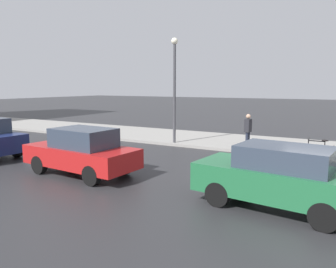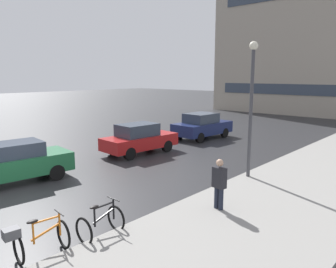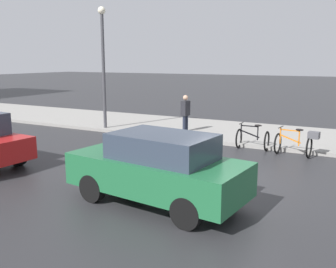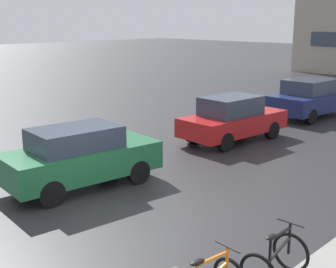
{
  "view_description": "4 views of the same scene",
  "coord_description": "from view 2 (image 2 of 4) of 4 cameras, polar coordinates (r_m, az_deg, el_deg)",
  "views": [
    {
      "loc": [
        -10.79,
        -0.63,
        3.04
      ],
      "look_at": [
        -0.1,
        5.34,
        1.23
      ],
      "focal_mm": 35.0,
      "sensor_mm": 36.0,
      "label": 1
    },
    {
      "loc": [
        10.07,
        -4.31,
        4.13
      ],
      "look_at": [
        1.16,
        5.48,
        1.76
      ],
      "focal_mm": 35.0,
      "sensor_mm": 36.0,
      "label": 2
    },
    {
      "loc": [
        -9.5,
        -3.09,
        3.15
      ],
      "look_at": [
        0.38,
        2.13,
        0.94
      ],
      "focal_mm": 40.0,
      "sensor_mm": 36.0,
      "label": 3
    },
    {
      "loc": [
        7.08,
        -5.85,
        4.25
      ],
      "look_at": [
        -0.36,
        1.76,
        1.62
      ],
      "focal_mm": 50.0,
      "sensor_mm": 36.0,
      "label": 4
    }
  ],
  "objects": [
    {
      "name": "bicycle_nearest",
      "position": [
        8.36,
        -22.14,
        -16.49
      ],
      "size": [
        0.82,
        1.4,
        0.95
      ],
      "color": "black",
      "rests_on": "ground"
    },
    {
      "name": "ground_plane",
      "position": [
        11.7,
        -23.35,
        -11.38
      ],
      "size": [
        140.0,
        140.0,
        0.0
      ],
      "primitive_type": "plane",
      "color": "#28282B"
    },
    {
      "name": "car_navy",
      "position": [
        21.83,
        5.95,
        1.43
      ],
      "size": [
        2.2,
        4.24,
        1.68
      ],
      "color": "navy",
      "rests_on": "ground"
    },
    {
      "name": "building_facade_main",
      "position": [
        40.58,
        22.78,
        14.18
      ],
      "size": [
        18.2,
        8.63,
        15.03
      ],
      "color": "#9E9384",
      "rests_on": "ground"
    },
    {
      "name": "car_green",
      "position": [
        14.05,
        -24.99,
        -4.45
      ],
      "size": [
        2.14,
        4.17,
        1.6
      ],
      "color": "#1E6038",
      "rests_on": "ground"
    },
    {
      "name": "bicycle_second",
      "position": [
        8.89,
        -11.64,
        -14.94
      ],
      "size": [
        0.72,
        1.07,
        0.93
      ],
      "color": "black",
      "rests_on": "ground"
    },
    {
      "name": "sidewalk_kerb",
      "position": [
        15.42,
        25.56,
        -6.13
      ],
      "size": [
        4.8,
        60.0,
        0.14
      ],
      "primitive_type": "cube",
      "color": "gray",
      "rests_on": "ground"
    },
    {
      "name": "streetlamp",
      "position": [
        13.09,
        14.32,
        6.05
      ],
      "size": [
        0.33,
        0.33,
        5.4
      ],
      "color": "#424247",
      "rests_on": "ground"
    },
    {
      "name": "pedestrian",
      "position": [
        10.03,
        8.9,
        -8.45
      ],
      "size": [
        0.43,
        0.29,
        1.69
      ],
      "color": "#1E2333",
      "rests_on": "ground"
    },
    {
      "name": "car_red",
      "position": [
        17.54,
        -5.03,
        -0.81
      ],
      "size": [
        1.98,
        4.22,
        1.62
      ],
      "color": "#AD1919",
      "rests_on": "ground"
    }
  ]
}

